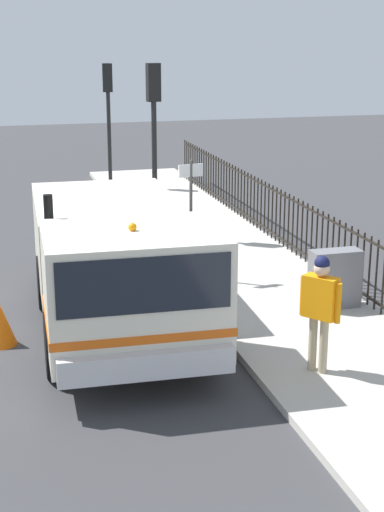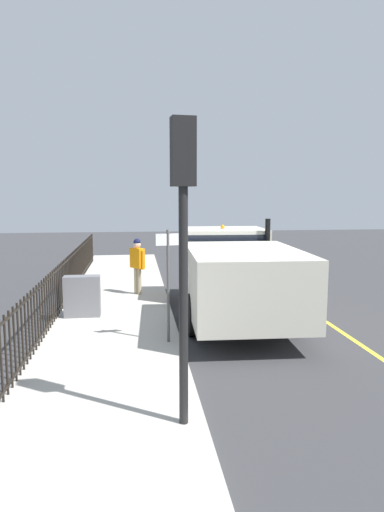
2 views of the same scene
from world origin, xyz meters
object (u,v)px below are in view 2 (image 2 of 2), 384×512
(street_sign, at_px, (168,273))
(worker_standing, at_px, (137,260))
(utility_cabinet, at_px, (82,296))
(traffic_cone, at_px, (302,301))
(work_truck, at_px, (232,268))
(traffic_light_near, at_px, (183,211))

(street_sign, bearing_deg, worker_standing, -82.53)
(worker_standing, relative_size, utility_cabinet, 1.67)
(traffic_cone, xyz_separation_m, street_sign, (3.71, 2.19, 1.23))
(work_truck, xyz_separation_m, utility_cabinet, (3.82, -0.01, -0.63))
(worker_standing, bearing_deg, traffic_cone, 22.90)
(traffic_light_near, bearing_deg, work_truck, 65.63)
(work_truck, relative_size, traffic_light_near, 1.57)
(traffic_cone, relative_size, street_sign, 0.30)
(traffic_cone, bearing_deg, utility_cabinet, -0.55)
(traffic_light_near, height_order, traffic_cone, traffic_light_near)
(worker_standing, bearing_deg, traffic_light_near, -33.29)
(utility_cabinet, distance_m, traffic_cone, 5.72)
(work_truck, bearing_deg, traffic_light_near, -106.00)
(worker_standing, bearing_deg, street_sign, -29.87)
(traffic_light_near, distance_m, traffic_cone, 7.21)
(work_truck, distance_m, worker_standing, 3.44)
(traffic_light_near, distance_m, street_sign, 3.66)
(work_truck, height_order, street_sign, work_truck)
(traffic_light_near, bearing_deg, traffic_cone, 50.01)
(worker_standing, relative_size, traffic_light_near, 0.43)
(worker_standing, relative_size, street_sign, 0.73)
(street_sign, bearing_deg, traffic_light_near, 89.30)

